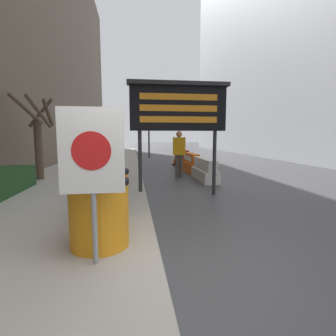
{
  "coord_description": "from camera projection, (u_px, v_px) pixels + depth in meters",
  "views": [
    {
      "loc": [
        -0.33,
        -2.65,
        1.64
      ],
      "look_at": [
        0.75,
        5.27,
        0.64
      ],
      "focal_mm": 28.0,
      "sensor_mm": 36.0,
      "label": 1
    }
  ],
  "objects": [
    {
      "name": "barrel_drum_middle",
      "position": [
        105.0,
        196.0,
        4.49
      ],
      "size": [
        0.81,
        0.81,
        0.91
      ],
      "color": "orange",
      "rests_on": "sidewalk_left"
    },
    {
      "name": "traffic_cone_near",
      "position": [
        175.0,
        160.0,
        14.65
      ],
      "size": [
        0.34,
        0.34,
        0.6
      ],
      "color": "black",
      "rests_on": "ground_plane"
    },
    {
      "name": "traffic_cone_mid",
      "position": [
        182.0,
        156.0,
        16.39
      ],
      "size": [
        0.43,
        0.43,
        0.76
      ],
      "color": "black",
      "rests_on": "ground_plane"
    },
    {
      "name": "jersey_barrier_red_striped",
      "position": [
        182.0,
        159.0,
        13.93
      ],
      "size": [
        0.57,
        1.77,
        0.9
      ],
      "color": "red",
      "rests_on": "ground_plane"
    },
    {
      "name": "bare_tree",
      "position": [
        38.0,
        137.0,
        8.82
      ],
      "size": [
        1.25,
        1.22,
        2.85
      ],
      "color": "#4C3D2D",
      "rests_on": "sidewalk_left"
    },
    {
      "name": "jersey_barrier_white",
      "position": [
        205.0,
        171.0,
        9.64
      ],
      "size": [
        0.54,
        2.07,
        0.8
      ],
      "color": "silver",
      "rests_on": "ground_plane"
    },
    {
      "name": "jersey_barrier_orange_far",
      "position": [
        191.0,
        164.0,
        11.83
      ],
      "size": [
        0.53,
        1.88,
        0.84
      ],
      "color": "orange",
      "rests_on": "ground_plane"
    },
    {
      "name": "barrel_drum_foreground",
      "position": [
        99.0,
        213.0,
        3.52
      ],
      "size": [
        0.81,
        0.81,
        0.91
      ],
      "color": "orange",
      "rests_on": "sidewalk_left"
    },
    {
      "name": "warning_sign",
      "position": [
        92.0,
        159.0,
        2.9
      ],
      "size": [
        0.72,
        0.08,
        1.8
      ],
      "color": "gray",
      "rests_on": "sidewalk_left"
    },
    {
      "name": "ground_plane",
      "position": [
        165.0,
        286.0,
        2.86
      ],
      "size": [
        120.0,
        120.0,
        0.0
      ],
      "primitive_type": "plane",
      "color": "#3F3F42"
    },
    {
      "name": "message_board",
      "position": [
        178.0,
        108.0,
        6.87
      ],
      "size": [
        2.66,
        0.36,
        3.01
      ],
      "color": "#28282B",
      "rests_on": "ground_plane"
    },
    {
      "name": "pedestrian_worker",
      "position": [
        179.0,
        150.0,
        10.3
      ],
      "size": [
        0.5,
        0.32,
        1.81
      ],
      "rotation": [
        0.0,
        0.0,
        3.06
      ],
      "color": "#514C42",
      "rests_on": "ground_plane"
    },
    {
      "name": "traffic_light_near_curb",
      "position": [
        149.0,
        115.0,
        19.11
      ],
      "size": [
        0.28,
        0.45,
        4.37
      ],
      "color": "#2D2D30",
      "rests_on": "ground_plane"
    }
  ]
}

